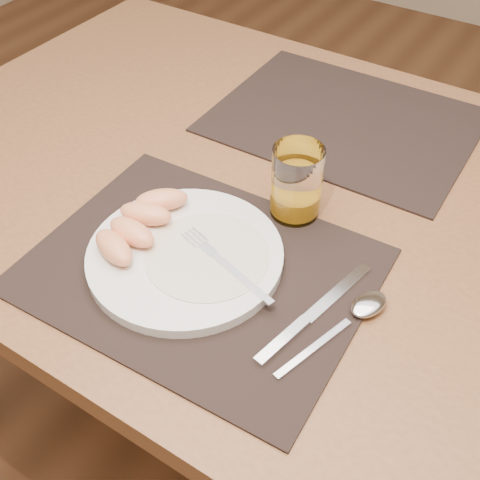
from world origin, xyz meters
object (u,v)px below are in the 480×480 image
object	(u,v)px
fork	(219,259)
juice_glass	(296,185)
placemat_far	(344,121)
knife	(307,319)
placemat_near	(200,269)
spoon	(361,310)
plate	(185,256)
table	(290,229)

from	to	relation	value
fork	juice_glass	xyz separation A→B (m)	(0.03, 0.16, 0.03)
placemat_far	knife	distance (m)	0.47
placemat_near	knife	world-z (taller)	knife
placemat_near	spoon	xyz separation A→B (m)	(0.22, 0.05, 0.01)
knife	juice_glass	world-z (taller)	juice_glass
placemat_far	fork	size ratio (longest dim) A/B	2.61
placemat_near	fork	distance (m)	0.03
plate	knife	size ratio (longest dim) A/B	1.23
table	knife	distance (m)	0.28
fork	placemat_near	bearing A→B (deg)	-146.74
fork	knife	xyz separation A→B (m)	(0.14, -0.02, -0.02)
plate	fork	distance (m)	0.05
placemat_far	fork	bearing A→B (deg)	-87.68
table	knife	bearing A→B (deg)	-57.38
placemat_near	plate	distance (m)	0.03
table	spoon	bearing A→B (deg)	-41.87
table	plate	size ratio (longest dim) A/B	5.19
table	placemat_far	size ratio (longest dim) A/B	3.11
plate	juice_glass	world-z (taller)	juice_glass
table	plate	distance (m)	0.24
knife	fork	bearing A→B (deg)	173.62
fork	spoon	world-z (taller)	fork
placemat_far	juice_glass	world-z (taller)	juice_glass
placemat_far	table	bearing A→B (deg)	-85.29
table	fork	xyz separation A→B (m)	(-0.00, -0.21, 0.11)
placemat_near	spoon	distance (m)	0.22
knife	placemat_near	bearing A→B (deg)	179.67
fork	juice_glass	world-z (taller)	juice_glass
spoon	knife	bearing A→B (deg)	-137.32
table	fork	world-z (taller)	fork
placemat_far	spoon	distance (m)	0.45
juice_glass	spoon	bearing A→B (deg)	-37.27
placemat_near	placemat_far	bearing A→B (deg)	89.27
plate	juice_glass	size ratio (longest dim) A/B	2.41
placemat_near	fork	xyz separation A→B (m)	(0.02, 0.01, 0.02)
placemat_near	knife	distance (m)	0.17
placemat_far	fork	distance (m)	0.43
spoon	plate	bearing A→B (deg)	-169.78
fork	juice_glass	size ratio (longest dim) A/B	1.54
placemat_far	plate	bearing A→B (deg)	-94.13
table	placemat_far	distance (m)	0.24
spoon	fork	bearing A→B (deg)	-170.68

